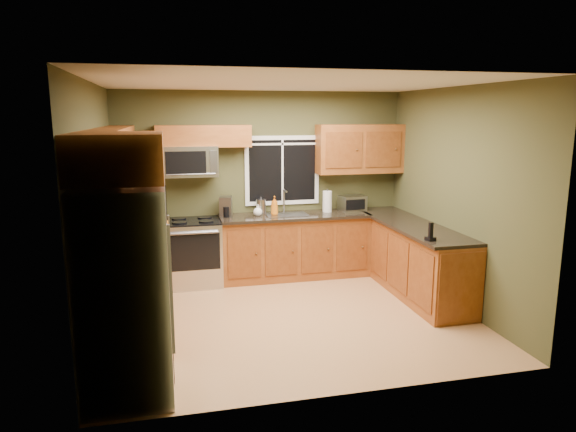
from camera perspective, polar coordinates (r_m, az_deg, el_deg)
name	(u,v)px	position (r m, az deg, el deg)	size (l,w,h in m)	color
floor	(291,316)	(6.23, 0.29, -11.07)	(4.20, 4.20, 0.00)	tan
ceiling	(291,83)	(5.78, 0.32, 14.56)	(4.20, 4.20, 0.00)	white
back_wall	(262,184)	(7.60, -2.87, 3.53)	(4.20, 4.20, 0.00)	#424223
front_wall	(343,242)	(4.16, 6.12, -2.92)	(4.20, 4.20, 0.00)	#424223
left_wall	(97,213)	(5.75, -20.51, 0.35)	(3.60, 3.60, 0.00)	#424223
right_wall	(456,198)	(6.66, 18.17, 1.90)	(3.60, 3.60, 0.00)	#424223
window	(282,170)	(7.61, -0.64, 5.10)	(1.12, 0.03, 1.02)	white
base_cabinets_left	(134,279)	(6.39, -16.75, -6.70)	(0.60, 2.65, 0.90)	brown
countertop_left	(134,240)	(6.26, -16.77, -2.59)	(0.65, 2.65, 0.04)	black
base_cabinets_back	(294,247)	(7.57, 0.70, -3.44)	(2.17, 0.60, 0.90)	brown
countertop_back	(295,216)	(7.44, 0.76, 0.02)	(2.17, 0.65, 0.04)	black
base_cabinets_peninsula	(410,258)	(7.17, 13.43, -4.58)	(0.60, 2.52, 0.90)	brown
countertop_peninsula	(410,224)	(7.05, 13.39, -0.91)	(0.65, 2.50, 0.04)	black
upper_cabinets_left	(114,160)	(6.13, -18.76, 5.92)	(0.33, 2.65, 0.72)	brown
upper_cabinets_back_left	(203,136)	(7.27, -9.38, 8.75)	(1.30, 0.33, 0.30)	brown
upper_cabinets_back_right	(360,149)	(7.78, 7.96, 7.39)	(1.30, 0.33, 0.72)	brown
upper_cabinet_over_fridge	(117,157)	(4.34, -18.46, 6.26)	(0.72, 0.90, 0.38)	brown
refrigerator	(126,292)	(4.56, -17.57, -8.01)	(0.74, 0.90, 1.80)	#B7B7BC
range	(194,252)	(7.33, -10.45, -3.96)	(0.76, 0.69, 0.94)	#B7B7BC
microwave	(190,161)	(7.25, -10.86, 5.99)	(0.76, 0.41, 0.42)	#B7B7BC
sink	(287,214)	(7.42, -0.14, 0.25)	(0.60, 0.42, 0.36)	slate
toaster_oven	(352,203)	(7.77, 7.15, 1.42)	(0.40, 0.33, 0.23)	#B7B7BC
coffee_maker	(226,207)	(7.34, -6.92, 0.99)	(0.21, 0.25, 0.28)	slate
kettle	(261,206)	(7.49, -3.02, 1.16)	(0.17, 0.17, 0.26)	#B7B7BC
paper_towel_roll	(327,201)	(7.63, 4.38, 1.62)	(0.16, 0.16, 0.35)	white
soap_bottle_a	(274,206)	(7.37, -1.52, 1.16)	(0.11, 0.11, 0.28)	#CE6913
soap_bottle_c	(258,210)	(7.34, -3.38, 0.65)	(0.13, 0.13, 0.16)	white
cordless_phone	(431,235)	(6.11, 15.55, -2.06)	(0.11, 0.11, 0.21)	black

